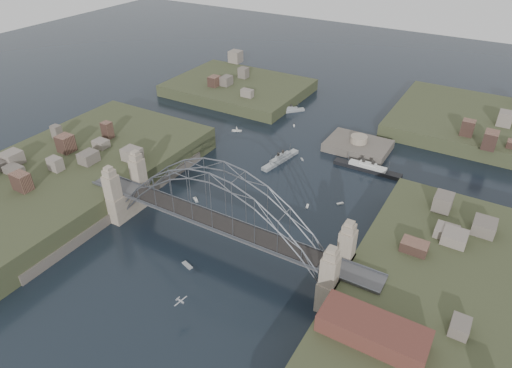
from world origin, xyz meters
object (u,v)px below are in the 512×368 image
Objects in this scene: naval_cruiser_near at (280,159)px; ocean_liner at (367,168)px; bridge at (219,210)px; naval_cruiser_far at (289,111)px; wharf_shed at (373,330)px; fort_island at (357,150)px.

ocean_liner reaches higher than naval_cruiser_near.
naval_cruiser_far is (-24.69, 87.01, -11.60)m from bridge.
wharf_shed is 81.44m from naval_cruiser_near.
fort_island is 29.70m from naval_cruiser_near.
wharf_shed is 76.04m from ocean_liner.
fort_island is 0.96× the size of ocean_liner.
bridge reaches higher than fort_island.
bridge is 7.36× the size of naval_cruiser_far.
ocean_liner is at bearing -57.77° from fort_island.
naval_cruiser_far is 0.50× the size of ocean_liner.
naval_cruiser_near is at bearing -66.77° from naval_cruiser_far.
naval_cruiser_far is at bearing 105.84° from bridge.
bridge is 91.18m from naval_cruiser_far.
fort_island is 14.80m from ocean_liner.
fort_island reaches higher than naval_cruiser_far.
naval_cruiser_near is at bearing 129.95° from wharf_shed.
fort_island is 90.48m from wharf_shed.
fort_island is at bearing 47.74° from naval_cruiser_near.
naval_cruiser_far is at bearing 124.22° from wharf_shed.
fort_island is 40.45m from naval_cruiser_far.
wharf_shed reaches higher than ocean_liner.
naval_cruiser_near is (-19.96, -21.96, 1.16)m from fort_island.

